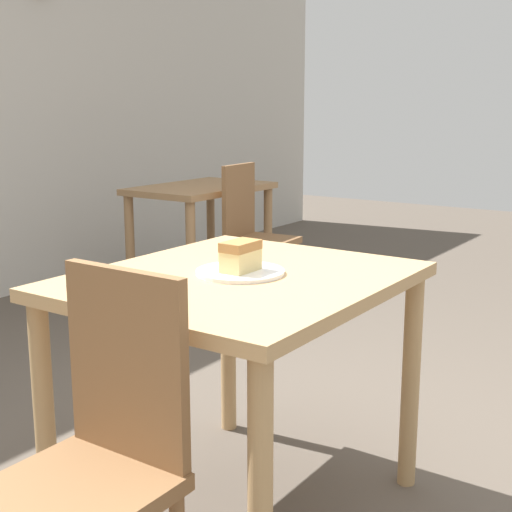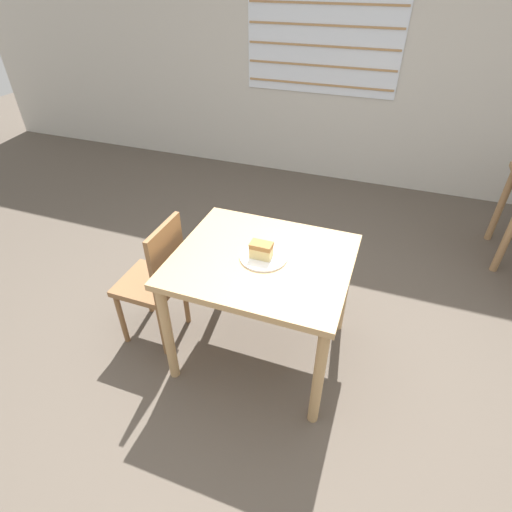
{
  "view_description": "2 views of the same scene",
  "coord_description": "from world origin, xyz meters",
  "views": [
    {
      "loc": [
        -1.83,
        -1.04,
        1.28
      ],
      "look_at": [
        -0.13,
        0.12,
        0.84
      ],
      "focal_mm": 50.0,
      "sensor_mm": 36.0,
      "label": 1
    },
    {
      "loc": [
        0.45,
        -1.53,
        2.13
      ],
      "look_at": [
        -0.17,
        0.15,
        0.8
      ],
      "focal_mm": 28.0,
      "sensor_mm": 36.0,
      "label": 2
    }
  ],
  "objects": [
    {
      "name": "dining_table_near",
      "position": [
        -0.14,
        0.17,
        0.66
      ],
      "size": [
        1.0,
        0.86,
        0.78
      ],
      "color": "tan",
      "rests_on": "ground_plane"
    },
    {
      "name": "chair_near_window",
      "position": [
        -0.82,
        0.08,
        0.5
      ],
      "size": [
        0.37,
        0.37,
        0.92
      ],
      "rotation": [
        0.0,
        0.0,
        -1.57
      ],
      "color": "brown",
      "rests_on": "ground_plane"
    },
    {
      "name": "ground_plane",
      "position": [
        0.0,
        0.0,
        0.0
      ],
      "size": [
        14.0,
        14.0,
        0.0
      ],
      "primitive_type": "plane",
      "color": "brown"
    },
    {
      "name": "cake_slice",
      "position": [
        -0.14,
        0.17,
        0.83
      ],
      "size": [
        0.12,
        0.08,
        0.09
      ],
      "color": "#E0C67F",
      "rests_on": "plate"
    },
    {
      "name": "wall_back",
      "position": [
        -0.0,
        3.03,
        1.41
      ],
      "size": [
        10.0,
        0.1,
        2.8
      ],
      "color": "beige",
      "rests_on": "ground_plane"
    },
    {
      "name": "plate",
      "position": [
        -0.13,
        0.18,
        0.78
      ],
      "size": [
        0.27,
        0.27,
        0.01
      ],
      "color": "white",
      "rests_on": "dining_table_near"
    }
  ]
}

